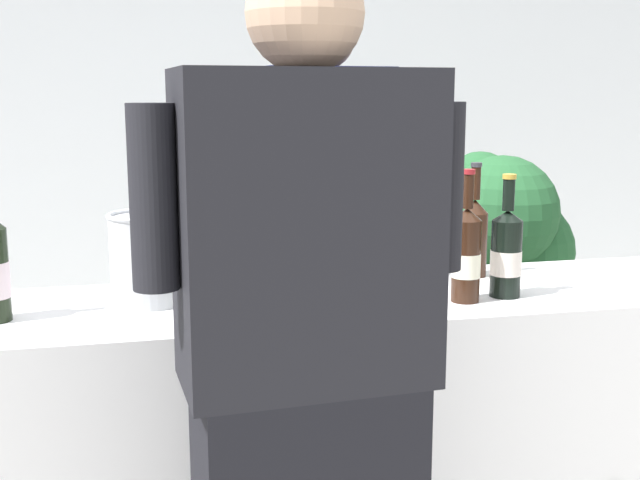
{
  "coord_description": "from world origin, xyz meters",
  "views": [
    {
      "loc": [
        -0.52,
        -1.94,
        1.43
      ],
      "look_at": [
        -0.07,
        0.0,
        1.06
      ],
      "focal_mm": 44.84,
      "sensor_mm": 36.0,
      "label": 1
    }
  ],
  "objects": [
    {
      "name": "wall_back",
      "position": [
        0.0,
        2.6,
        1.4
      ],
      "size": [
        8.0,
        0.1,
        2.8
      ],
      "primitive_type": "cube",
      "color": "silver",
      "rests_on": "ground_plane"
    },
    {
      "name": "counter",
      "position": [
        0.0,
        0.0,
        0.45
      ],
      "size": [
        2.13,
        0.54,
        0.91
      ],
      "primitive_type": "cube",
      "color": "white",
      "rests_on": "ground_plane"
    },
    {
      "name": "wine_bottle_0",
      "position": [
        0.28,
        -0.12,
        1.03
      ],
      "size": [
        0.07,
        0.07,
        0.33
      ],
      "color": "black",
      "rests_on": "counter"
    },
    {
      "name": "wine_bottle_1",
      "position": [
        0.41,
        0.14,
        1.03
      ],
      "size": [
        0.08,
        0.08,
        0.32
      ],
      "color": "black",
      "rests_on": "counter"
    },
    {
      "name": "wine_bottle_3",
      "position": [
        0.2,
        0.16,
        1.03
      ],
      "size": [
        0.08,
        0.08,
        0.34
      ],
      "color": "black",
      "rests_on": "counter"
    },
    {
      "name": "wine_bottle_4",
      "position": [
        0.4,
        -0.1,
        1.02
      ],
      "size": [
        0.08,
        0.08,
        0.32
      ],
      "color": "black",
      "rests_on": "counter"
    },
    {
      "name": "wine_bottle_5",
      "position": [
        -0.32,
        -0.07,
        1.04
      ],
      "size": [
        0.07,
        0.07,
        0.34
      ],
      "color": "black",
      "rests_on": "counter"
    },
    {
      "name": "wine_glass",
      "position": [
        0.06,
        -0.14,
        1.02
      ],
      "size": [
        0.07,
        0.07,
        0.17
      ],
      "color": "silver",
      "rests_on": "counter"
    },
    {
      "name": "ice_bucket",
      "position": [
        -0.5,
        0.05,
        1.02
      ],
      "size": [
        0.19,
        0.19,
        0.23
      ],
      "color": "silver",
      "rests_on": "counter"
    },
    {
      "name": "person_server",
      "position": [
        0.06,
        0.54,
        0.83
      ],
      "size": [
        0.56,
        0.28,
        1.69
      ],
      "color": "black",
      "rests_on": "ground_plane"
    },
    {
      "name": "person_guest",
      "position": [
        -0.23,
        -0.56,
        0.81
      ],
      "size": [
        0.61,
        0.27,
        1.66
      ],
      "color": "black",
      "rests_on": "ground_plane"
    },
    {
      "name": "potted_shrub",
      "position": [
        0.97,
        1.08,
        0.75
      ],
      "size": [
        0.6,
        0.58,
        1.18
      ],
      "color": "brown",
      "rests_on": "ground_plane"
    }
  ]
}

